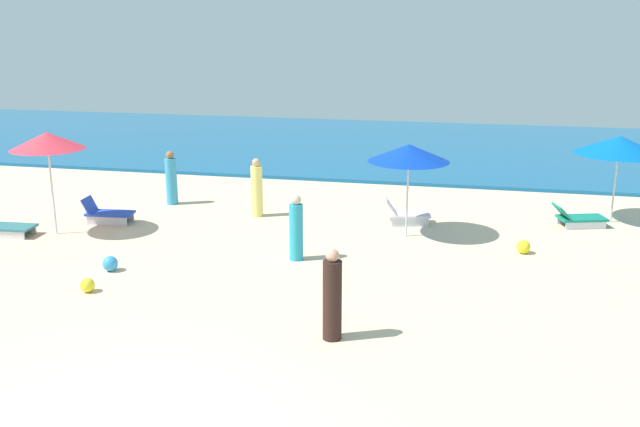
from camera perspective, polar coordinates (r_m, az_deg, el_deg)
name	(u,v)px	position (r m, az deg, el deg)	size (l,w,h in m)	color
ocean	(369,145)	(30.98, 4.05, 5.58)	(60.00, 14.29, 0.12)	#155A8C
umbrella_2	(47,141)	(19.08, -21.33, 5.53)	(1.85, 1.85, 2.68)	silver
lounge_chair_2_0	(107,213)	(20.13, -16.95, 0.01)	(1.38, 0.72, 0.71)	silver
lounge_chair_2_1	(4,226)	(19.93, -24.35, -0.95)	(1.50, 0.74, 0.69)	silver
umbrella_3	(409,153)	(17.75, 7.24, 4.91)	(2.06, 2.06, 2.41)	silver
lounge_chair_3_0	(405,214)	(19.29, 6.96, -0.04)	(1.35, 0.89, 0.72)	silver
umbrella_4	(619,145)	(20.56, 23.18, 5.14)	(2.34, 2.34, 2.40)	silver
lounge_chair_4_0	(578,218)	(20.18, 20.25, -0.33)	(1.52, 1.02, 0.62)	silver
beachgoer_0	(171,179)	(21.57, -12.01, 2.73)	(0.48, 0.48, 1.63)	#3899C8
beachgoer_1	(296,229)	(16.22, -1.96, -1.29)	(0.44, 0.44, 1.57)	#29A0BF
beachgoer_2	(332,297)	(12.25, 1.00, -6.82)	(0.34, 0.34, 1.67)	#2F1D1A
beachgoer_3	(257,189)	(19.87, -5.16, 1.98)	(0.33, 0.33, 1.67)	#F9E575
beach_ball_0	(110,264)	(16.34, -16.70, -3.93)	(0.34, 0.34, 0.34)	#3294D6
beach_ball_1	(523,247)	(17.49, 16.23, -2.62)	(0.33, 0.33, 0.33)	yellow
beach_ball_2	(87,285)	(15.27, -18.39, -5.55)	(0.30, 0.30, 0.30)	yellow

